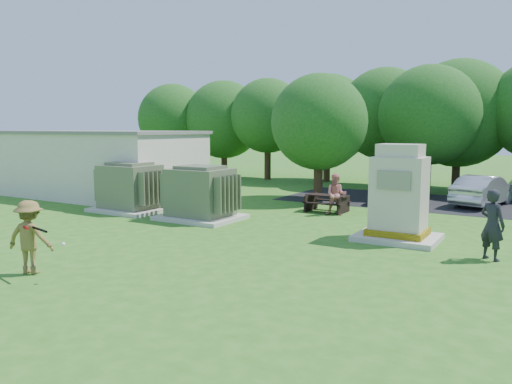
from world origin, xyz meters
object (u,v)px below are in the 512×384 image
Objects in this scene: transformer_left at (130,188)px; car_silver_a at (483,190)px; person_by_generator at (492,225)px; batter at (30,237)px; picnic_table at (327,201)px; generator_cabinet at (399,199)px; car_white at (396,187)px; transformer_right at (200,194)px; person_at_picnic at (336,195)px.

car_silver_a is (12.60, 9.28, -0.28)m from transformer_left.
car_silver_a is at bearing -51.77° from person_by_generator.
picnic_table is at bearing -122.15° from batter.
generator_cabinet is (11.20, 0.32, 0.35)m from transformer_left.
person_by_generator is 0.46× the size of car_white.
person_by_generator is at bearing -21.50° from generator_cabinet.
transformer_left is at bearing -139.73° from car_white.
transformer_right is 1.57× the size of person_by_generator.
person_at_picnic is 5.01m from car_white.
picnic_table is at bearing 57.82° from car_silver_a.
generator_cabinet is at bearing -77.21° from car_white.
transformer_right is at bearing -130.71° from picnic_table.
batter is 16.85m from car_white.
picnic_table is 4.65m from car_white.
transformer_left is at bearing -150.50° from picnic_table.
person_at_picnic is 0.40× the size of car_silver_a.
car_white is 3.80m from car_silver_a.
generator_cabinet reaches higher than car_white.
person_at_picnic is at bearing 64.35° from car_silver_a.
batter is at bearing -59.80° from transformer_left.
car_white is (5.20, 8.41, -0.26)m from transformer_right.
person_by_generator is at bearing -53.54° from person_at_picnic.
person_at_picnic is at bearing -105.25° from car_white.
transformer_left is 3.70m from transformer_right.
picnic_table is at bearing -114.44° from car_white.
batter is at bearing 67.44° from person_by_generator.
car_silver_a is (-1.39, 10.06, -0.26)m from person_by_generator.
person_by_generator is 1.14× the size of person_at_picnic.
generator_cabinet is 8.43m from car_white.
generator_cabinet is 4.66m from person_at_picnic.
batter is at bearing -124.58° from person_at_picnic.
generator_cabinet is at bearing -62.18° from person_at_picnic.
batter is 0.43× the size of car_white.
car_white is at bearing 27.16° from car_silver_a.
transformer_left reaches higher than batter.
car_white reaches higher than car_silver_a.
person_by_generator is (13.99, -0.78, -0.01)m from transformer_left.
car_white is 1.00× the size of car_silver_a.
batter is (4.59, -7.88, -0.08)m from transformer_left.
transformer_left reaches higher than car_white.
transformer_right reaches higher than batter.
picnic_table is at bearing 119.59° from person_at_picnic.
transformer_left is 8.60m from person_at_picnic.
transformer_right reaches higher than person_by_generator.
transformer_right is at bearing 60.03° from car_silver_a.
transformer_left is 0.71× the size of car_silver_a.
transformer_left reaches higher than car_silver_a.
transformer_right is at bearing -158.35° from person_at_picnic.
transformer_right is 9.89m from car_white.
generator_cabinet is at bearing 1.61° from transformer_left.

